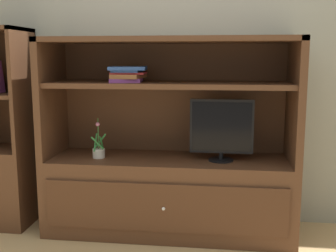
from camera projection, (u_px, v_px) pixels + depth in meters
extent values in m
cube|color=gray|center=(174.00, 46.00, 3.28)|extent=(6.00, 0.10, 2.80)
cube|color=#4C2D1C|center=(169.00, 195.00, 3.12)|extent=(1.83, 0.54, 0.57)
cube|color=#462A19|center=(164.00, 208.00, 2.85)|extent=(1.68, 0.02, 0.34)
sphere|color=silver|center=(163.00, 209.00, 2.83)|extent=(0.02, 0.02, 0.02)
cube|color=#4C2D1C|center=(52.00, 98.00, 3.11)|extent=(0.05, 0.54, 0.88)
cube|color=#4C2D1C|center=(295.00, 101.00, 2.89)|extent=(0.05, 0.54, 0.88)
cube|color=#4C2D1C|center=(173.00, 96.00, 3.26)|extent=(1.83, 0.02, 0.88)
cube|color=#4C2D1C|center=(169.00, 40.00, 2.93)|extent=(1.83, 0.54, 0.04)
cube|color=#4C2D1C|center=(169.00, 85.00, 2.99)|extent=(1.73, 0.49, 0.04)
cylinder|color=black|center=(221.00, 160.00, 3.00)|extent=(0.18, 0.18, 0.01)
cylinder|color=black|center=(221.00, 156.00, 3.00)|extent=(0.03, 0.03, 0.04)
cube|color=black|center=(222.00, 126.00, 2.96)|extent=(0.45, 0.02, 0.39)
cube|color=black|center=(222.00, 127.00, 2.95)|extent=(0.42, 0.00, 0.35)
cylinder|color=beige|center=(99.00, 153.00, 3.08)|extent=(0.09, 0.09, 0.07)
cylinder|color=#3D6B33|center=(98.00, 134.00, 3.06)|extent=(0.01, 0.01, 0.23)
cube|color=#2D7A38|center=(101.00, 142.00, 3.07)|extent=(0.02, 0.11, 0.11)
cube|color=#2D7A38|center=(100.00, 142.00, 3.09)|extent=(0.11, 0.02, 0.13)
cube|color=#2D7A38|center=(95.00, 142.00, 3.07)|extent=(0.02, 0.09, 0.12)
cube|color=#2D7A38|center=(97.00, 143.00, 3.05)|extent=(0.10, 0.01, 0.09)
sphere|color=#C6729E|center=(98.00, 124.00, 3.03)|extent=(0.03, 0.03, 0.03)
cube|color=purple|center=(127.00, 80.00, 3.02)|extent=(0.25, 0.34, 0.03)
cube|color=#A56638|center=(129.00, 76.00, 3.01)|extent=(0.21, 0.33, 0.03)
cube|color=red|center=(129.00, 73.00, 3.01)|extent=(0.26, 0.28, 0.01)
cube|color=#2D519E|center=(128.00, 71.00, 3.02)|extent=(0.20, 0.32, 0.02)
cube|color=#2D519E|center=(128.00, 68.00, 2.99)|extent=(0.29, 0.33, 0.02)
cube|color=#4C2D1C|center=(7.00, 186.00, 3.28)|extent=(0.42, 0.42, 0.61)
cube|color=#4C2D1C|center=(24.00, 89.00, 3.13)|extent=(0.03, 0.42, 0.92)
cube|color=#4C2D1C|center=(13.00, 87.00, 3.35)|extent=(0.42, 0.02, 0.92)
cube|color=#4C2D1C|center=(1.00, 95.00, 3.16)|extent=(0.36, 0.38, 0.03)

